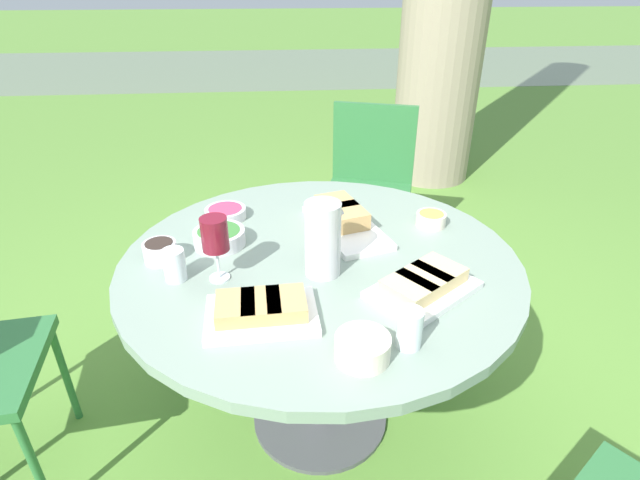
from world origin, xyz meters
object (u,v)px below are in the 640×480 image
(chair_near_right, at_px, (369,178))
(water_pitcher, at_px, (323,239))
(dining_table, at_px, (320,285))
(wine_glass, at_px, (215,236))

(chair_near_right, xyz_separation_m, water_pitcher, (-0.36, -1.20, 0.30))
(dining_table, xyz_separation_m, wine_glass, (-0.30, -0.10, 0.25))
(water_pitcher, relative_size, wine_glass, 1.15)
(chair_near_right, xyz_separation_m, wine_glass, (-0.66, -1.21, 0.33))
(chair_near_right, bearing_deg, water_pitcher, -106.63)
(dining_table, height_order, water_pitcher, water_pitcher)
(chair_near_right, bearing_deg, dining_table, -107.92)
(dining_table, relative_size, water_pitcher, 5.52)
(water_pitcher, xyz_separation_m, wine_glass, (-0.30, -0.01, 0.03))
(dining_table, xyz_separation_m, chair_near_right, (0.36, 1.11, -0.09))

